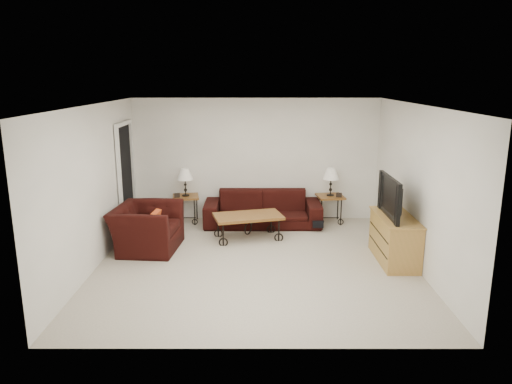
{
  "coord_description": "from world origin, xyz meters",
  "views": [
    {
      "loc": [
        0.01,
        -7.18,
        2.9
      ],
      "look_at": [
        0.0,
        0.7,
        1.0
      ],
      "focal_mm": 33.47,
      "sensor_mm": 36.0,
      "label": 1
    }
  ],
  "objects_px": {
    "armchair": "(147,228)",
    "side_table_right": "(330,209)",
    "television": "(396,197)",
    "backpack": "(317,221)",
    "side_table_left": "(186,209)",
    "tv_stand": "(395,239)",
    "lamp_left": "(185,182)",
    "lamp_right": "(331,182)",
    "sofa": "(263,209)",
    "coffee_table": "(248,227)"
  },
  "relations": [
    {
      "from": "lamp_left",
      "to": "tv_stand",
      "type": "distance_m",
      "value": 4.25
    },
    {
      "from": "lamp_right",
      "to": "armchair",
      "type": "relative_size",
      "value": 0.48
    },
    {
      "from": "lamp_right",
      "to": "coffee_table",
      "type": "relative_size",
      "value": 0.46
    },
    {
      "from": "side_table_right",
      "to": "armchair",
      "type": "xyz_separation_m",
      "value": [
        -3.38,
        -1.58,
        0.1
      ]
    },
    {
      "from": "lamp_right",
      "to": "armchair",
      "type": "distance_m",
      "value": 3.76
    },
    {
      "from": "coffee_table",
      "to": "tv_stand",
      "type": "bearing_deg",
      "value": -24.33
    },
    {
      "from": "side_table_left",
      "to": "coffee_table",
      "type": "xyz_separation_m",
      "value": [
        1.28,
        -1.04,
        -0.05
      ]
    },
    {
      "from": "armchair",
      "to": "tv_stand",
      "type": "relative_size",
      "value": 0.95
    },
    {
      "from": "lamp_left",
      "to": "lamp_right",
      "type": "height_order",
      "value": "lamp_right"
    },
    {
      "from": "side_table_left",
      "to": "backpack",
      "type": "height_order",
      "value": "side_table_left"
    },
    {
      "from": "side_table_left",
      "to": "armchair",
      "type": "xyz_separation_m",
      "value": [
        -0.45,
        -1.58,
        0.1
      ]
    },
    {
      "from": "lamp_right",
      "to": "television",
      "type": "distance_m",
      "value": 2.24
    },
    {
      "from": "sofa",
      "to": "side_table_left",
      "type": "bearing_deg",
      "value": 173.42
    },
    {
      "from": "side_table_right",
      "to": "backpack",
      "type": "height_order",
      "value": "side_table_right"
    },
    {
      "from": "side_table_right",
      "to": "backpack",
      "type": "relative_size",
      "value": 1.39
    },
    {
      "from": "coffee_table",
      "to": "tv_stand",
      "type": "xyz_separation_m",
      "value": [
        2.38,
        -1.07,
        0.15
      ]
    },
    {
      "from": "armchair",
      "to": "television",
      "type": "xyz_separation_m",
      "value": [
        4.08,
        -0.53,
        0.69
      ]
    },
    {
      "from": "lamp_right",
      "to": "coffee_table",
      "type": "xyz_separation_m",
      "value": [
        -1.65,
        -1.04,
        -0.62
      ]
    },
    {
      "from": "tv_stand",
      "to": "backpack",
      "type": "height_order",
      "value": "tv_stand"
    },
    {
      "from": "side_table_right",
      "to": "television",
      "type": "relative_size",
      "value": 0.51
    },
    {
      "from": "television",
      "to": "coffee_table",
      "type": "bearing_deg",
      "value": -114.52
    },
    {
      "from": "coffee_table",
      "to": "side_table_left",
      "type": "bearing_deg",
      "value": 141.09
    },
    {
      "from": "sofa",
      "to": "lamp_left",
      "type": "bearing_deg",
      "value": 173.42
    },
    {
      "from": "side_table_left",
      "to": "lamp_left",
      "type": "relative_size",
      "value": 1.0
    },
    {
      "from": "side_table_right",
      "to": "lamp_left",
      "type": "relative_size",
      "value": 1.01
    },
    {
      "from": "lamp_right",
      "to": "coffee_table",
      "type": "bearing_deg",
      "value": -147.9
    },
    {
      "from": "side_table_left",
      "to": "television",
      "type": "relative_size",
      "value": 0.5
    },
    {
      "from": "lamp_right",
      "to": "television",
      "type": "height_order",
      "value": "television"
    },
    {
      "from": "side_table_left",
      "to": "television",
      "type": "bearing_deg",
      "value": -30.11
    },
    {
      "from": "lamp_right",
      "to": "side_table_left",
      "type": "bearing_deg",
      "value": 180.0
    },
    {
      "from": "side_table_right",
      "to": "coffee_table",
      "type": "height_order",
      "value": "side_table_right"
    },
    {
      "from": "lamp_left",
      "to": "backpack",
      "type": "relative_size",
      "value": 1.37
    },
    {
      "from": "side_table_right",
      "to": "television",
      "type": "bearing_deg",
      "value": -71.57
    },
    {
      "from": "lamp_right",
      "to": "tv_stand",
      "type": "bearing_deg",
      "value": -71.08
    },
    {
      "from": "television",
      "to": "tv_stand",
      "type": "bearing_deg",
      "value": 90.0
    },
    {
      "from": "sofa",
      "to": "backpack",
      "type": "bearing_deg",
      "value": -20.29
    },
    {
      "from": "side_table_right",
      "to": "coffee_table",
      "type": "relative_size",
      "value": 0.46
    },
    {
      "from": "sofa",
      "to": "tv_stand",
      "type": "relative_size",
      "value": 1.86
    },
    {
      "from": "sofa",
      "to": "coffee_table",
      "type": "bearing_deg",
      "value": -107.87
    },
    {
      "from": "lamp_right",
      "to": "television",
      "type": "bearing_deg",
      "value": -71.57
    },
    {
      "from": "lamp_left",
      "to": "coffee_table",
      "type": "height_order",
      "value": "lamp_left"
    },
    {
      "from": "side_table_right",
      "to": "lamp_left",
      "type": "height_order",
      "value": "lamp_left"
    },
    {
      "from": "sofa",
      "to": "coffee_table",
      "type": "height_order",
      "value": "sofa"
    },
    {
      "from": "backpack",
      "to": "television",
      "type": "bearing_deg",
      "value": -47.15
    },
    {
      "from": "sofa",
      "to": "side_table_right",
      "type": "distance_m",
      "value": 1.39
    },
    {
      "from": "armchair",
      "to": "lamp_right",
      "type": "bearing_deg",
      "value": -59.98
    },
    {
      "from": "side_table_left",
      "to": "coffee_table",
      "type": "relative_size",
      "value": 0.46
    },
    {
      "from": "armchair",
      "to": "side_table_right",
      "type": "bearing_deg",
      "value": -59.98
    },
    {
      "from": "lamp_left",
      "to": "armchair",
      "type": "bearing_deg",
      "value": -105.78
    },
    {
      "from": "tv_stand",
      "to": "side_table_right",
      "type": "bearing_deg",
      "value": 108.92
    }
  ]
}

